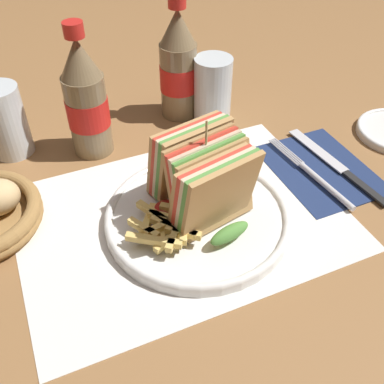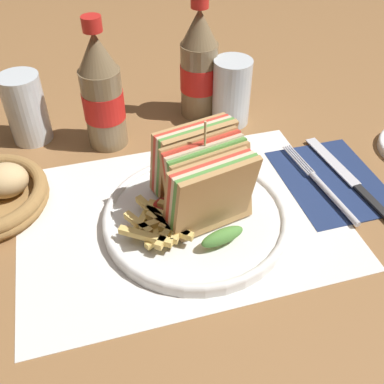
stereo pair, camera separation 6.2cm
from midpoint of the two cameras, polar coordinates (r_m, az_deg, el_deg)
ground_plane at (r=0.66m, az=-0.94°, el=-1.66°), size 4.00×4.00×0.00m
placemat at (r=0.64m, az=-4.09°, el=-3.40°), size 0.45×0.33×0.00m
plate_main at (r=0.63m, az=-2.10°, el=-3.27°), size 0.26×0.26×0.02m
club_sandwich at (r=0.59m, az=-1.43°, el=1.60°), size 0.12×0.17×0.15m
fries_pile at (r=0.59m, az=-6.45°, el=-4.53°), size 0.10×0.10×0.02m
ketchup_blob at (r=0.62m, az=-6.16°, el=-2.15°), size 0.04×0.03×0.01m
napkin at (r=0.74m, az=13.89°, el=2.60°), size 0.15×0.19×0.00m
fork at (r=0.71m, az=13.25°, el=1.64°), size 0.03×0.20×0.01m
knife at (r=0.75m, az=15.67°, el=3.19°), size 0.03×0.22×0.00m
coke_bottle_near at (r=0.74m, az=-15.71°, el=11.01°), size 0.07×0.07×0.22m
coke_bottle_far at (r=0.82m, az=-3.99°, el=15.48°), size 0.07×0.07×0.22m
glass_near at (r=0.82m, az=0.41°, el=12.23°), size 0.07×0.07×0.12m
glass_far at (r=0.80m, az=-24.57°, el=7.60°), size 0.07×0.07×0.12m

